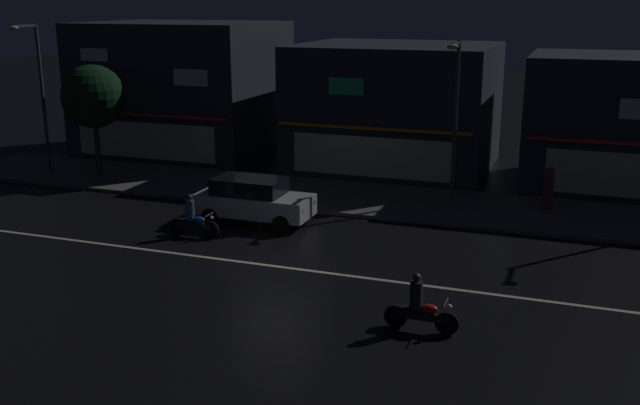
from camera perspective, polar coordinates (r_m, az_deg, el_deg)
The scene contains 13 objects.
ground_plane at distance 23.03m, azimuth -3.56°, elevation -4.98°, with size 140.00×140.00×0.00m, color black.
lane_divider_stripe at distance 23.03m, azimuth -3.56°, elevation -4.97°, with size 37.03×0.16×0.01m, color beige.
sidewalk_far at distance 30.63m, azimuth 2.72°, elevation 0.38°, with size 38.98×5.11×0.14m, color #5B5954.
storefront_left_block at distance 40.56m, azimuth -10.55°, elevation 8.74°, with size 9.68×8.09×6.92m.
storefront_right_block at distance 36.39m, azimuth 5.93°, elevation 7.44°, with size 9.27×8.47×6.01m.
streetlamp_west at distance 36.52m, azimuth -21.06°, elevation 8.46°, with size 0.44×1.64×6.89m.
streetlamp_mid at distance 29.54m, azimuth 10.45°, elevation 7.30°, with size 0.44×1.64×6.41m.
pedestrian_on_sidewalk at distance 29.90m, azimuth 17.31°, elevation 1.09°, with size 0.40×0.40×1.81m.
street_tree at distance 35.21m, azimuth -17.21°, elevation 7.85°, with size 2.88×2.88×5.10m.
parked_car_near_kerb at distance 27.42m, azimuth -5.22°, elevation 0.25°, with size 4.30×1.98×1.67m.
motorcycle_lead at distance 26.08m, azimuth -9.86°, elevation -1.26°, with size 1.90×0.60×1.52m.
motorcycle_following at distance 18.66m, azimuth 7.74°, elevation -8.06°, with size 1.90×0.60×1.52m.
traffic_cone at distance 28.76m, azimuth -4.96°, elevation -0.24°, with size 0.36×0.36×0.55m, color orange.
Camera 1 is at (8.64, -19.78, 8.04)m, focal length 41.15 mm.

